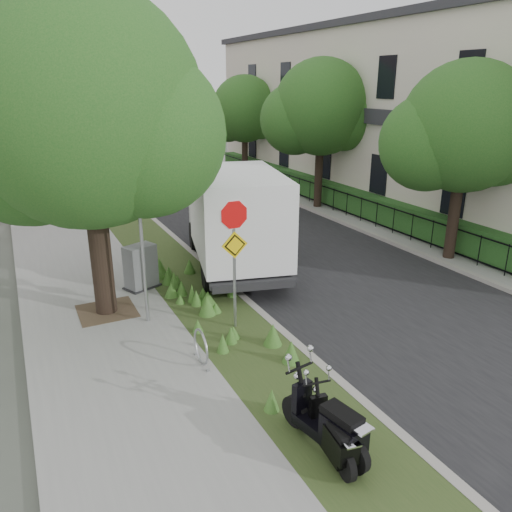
{
  "coord_description": "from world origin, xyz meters",
  "views": [
    {
      "loc": [
        -5.69,
        -9.21,
        5.65
      ],
      "look_at": [
        -0.2,
        1.91,
        1.3
      ],
      "focal_mm": 35.0,
      "sensor_mm": 36.0,
      "label": 1
    }
  ],
  "objects_px": {
    "sign_assembly": "(234,238)",
    "scooter_near": "(335,441)",
    "scooter_far": "(333,431)",
    "utility_cabinet": "(141,268)",
    "box_truck": "(234,215)"
  },
  "relations": [
    {
      "from": "sign_assembly",
      "to": "scooter_near",
      "type": "bearing_deg",
      "value": -95.58
    },
    {
      "from": "sign_assembly",
      "to": "scooter_far",
      "type": "distance_m",
      "value": 4.96
    },
    {
      "from": "sign_assembly",
      "to": "utility_cabinet",
      "type": "height_order",
      "value": "sign_assembly"
    },
    {
      "from": "sign_assembly",
      "to": "box_truck",
      "type": "relative_size",
      "value": 0.51
    },
    {
      "from": "scooter_near",
      "to": "box_truck",
      "type": "height_order",
      "value": "box_truck"
    },
    {
      "from": "scooter_near",
      "to": "box_truck",
      "type": "xyz_separation_m",
      "value": [
        2.16,
        8.58,
        1.28
      ]
    },
    {
      "from": "sign_assembly",
      "to": "utility_cabinet",
      "type": "bearing_deg",
      "value": 112.53
    },
    {
      "from": "sign_assembly",
      "to": "scooter_near",
      "type": "xyz_separation_m",
      "value": [
        -0.47,
        -4.76,
        -1.84
      ]
    },
    {
      "from": "sign_assembly",
      "to": "box_truck",
      "type": "height_order",
      "value": "sign_assembly"
    },
    {
      "from": "scooter_far",
      "to": "box_truck",
      "type": "distance_m",
      "value": 8.78
    },
    {
      "from": "scooter_far",
      "to": "box_truck",
      "type": "xyz_separation_m",
      "value": [
        2.1,
        8.44,
        1.21
      ]
    },
    {
      "from": "scooter_near",
      "to": "sign_assembly",
      "type": "bearing_deg",
      "value": 84.42
    },
    {
      "from": "scooter_near",
      "to": "utility_cabinet",
      "type": "relative_size",
      "value": 1.27
    },
    {
      "from": "scooter_far",
      "to": "utility_cabinet",
      "type": "height_order",
      "value": "utility_cabinet"
    },
    {
      "from": "scooter_far",
      "to": "scooter_near",
      "type": "bearing_deg",
      "value": -111.4
    }
  ]
}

